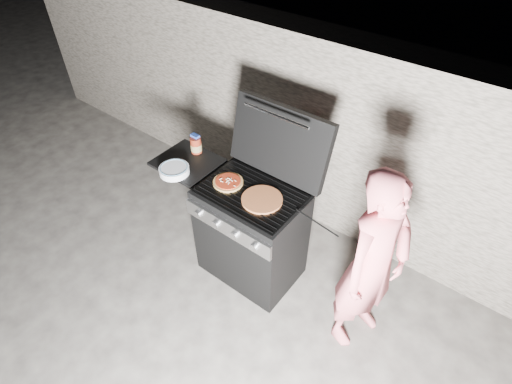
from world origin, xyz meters
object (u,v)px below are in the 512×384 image
Objects in this scene: pizza_topped at (228,182)px; person at (373,266)px; gas_grill at (228,221)px; sauce_jar at (196,145)px.

person is at bearing 2.72° from pizza_topped.
pizza_topped is at bearing -20.57° from gas_grill.
person reaches higher than sauce_jar.
sauce_jar is (-0.49, 0.16, 0.05)m from pizza_topped.
pizza_topped is at bearing 108.97° from person.
person is (1.25, 0.04, 0.32)m from gas_grill.
gas_grill is at bearing 159.43° from pizza_topped.
gas_grill is at bearing 108.23° from person.
person is at bearing 1.97° from gas_grill.
sauce_jar is at bearing 162.34° from gas_grill.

